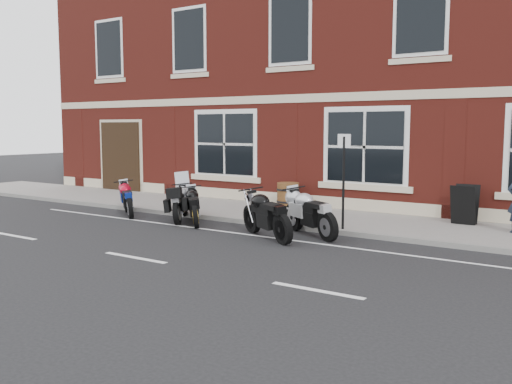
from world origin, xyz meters
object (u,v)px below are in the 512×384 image
moto_touring_silver (183,201)px  barrel_planter (288,195)px  moto_sport_red (129,198)px  moto_sport_black (196,205)px  parking_sign (344,175)px  moto_naked_black (267,213)px  a_board_sign (465,204)px  moto_sport_silver (310,211)px

moto_touring_silver → barrel_planter: size_ratio=2.28×
barrel_planter → moto_sport_red: bearing=-138.0°
moto_touring_silver → barrel_planter: 3.35m
moto_touring_silver → moto_sport_black: size_ratio=1.15×
moto_sport_black → barrel_planter: 3.30m
moto_touring_silver → parking_sign: (4.49, 0.62, 0.89)m
moto_naked_black → barrel_planter: (-1.69, 3.76, -0.08)m
moto_naked_black → a_board_sign: bearing=-12.6°
moto_touring_silver → moto_naked_black: moto_touring_silver is taller
a_board_sign → moto_sport_black: bearing=-152.1°
moto_touring_silver → moto_sport_black: moto_touring_silver is taller
moto_sport_black → moto_naked_black: 2.70m
moto_sport_black → a_board_sign: (6.08, 3.15, 0.12)m
moto_naked_black → moto_sport_silver: bearing=-8.6°
moto_sport_red → moto_sport_black: bearing=-52.0°
moto_touring_silver → barrel_planter: bearing=30.0°
moto_naked_black → barrel_planter: size_ratio=2.64×
moto_sport_silver → a_board_sign: 4.02m
moto_touring_silver → moto_sport_black: 0.66m
moto_touring_silver → moto_sport_red: 1.92m
moto_sport_red → parking_sign: (6.40, 0.80, 0.92)m
moto_naked_black → barrel_planter: bearing=54.2°
moto_sport_red → moto_naked_black: moto_naked_black is taller
barrel_planter → parking_sign: size_ratio=0.34×
moto_sport_black → parking_sign: parking_sign is taller
moto_sport_red → a_board_sign: a_board_sign is taller
a_board_sign → barrel_planter: a_board_sign is taller
moto_sport_red → moto_naked_black: size_ratio=0.80×
moto_naked_black → parking_sign: parking_sign is taller
moto_naked_black → a_board_sign: size_ratio=2.02×
moto_sport_red → a_board_sign: size_ratio=1.61×
moto_sport_black → moto_naked_black: bearing=-54.8°
moto_sport_black → moto_naked_black: size_ratio=0.75×
moto_touring_silver → moto_naked_black: bearing=-45.9°
moto_sport_red → a_board_sign: 9.16m
barrel_planter → parking_sign: 3.85m
moto_touring_silver → parking_sign: 4.62m
moto_sport_silver → parking_sign: parking_sign is taller
moto_sport_black → a_board_sign: bearing=-14.7°
moto_touring_silver → barrel_planter: moto_touring_silver is taller
barrel_planter → a_board_sign: bearing=-0.2°
moto_sport_red → moto_naked_black: (5.17, -0.62, 0.07)m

